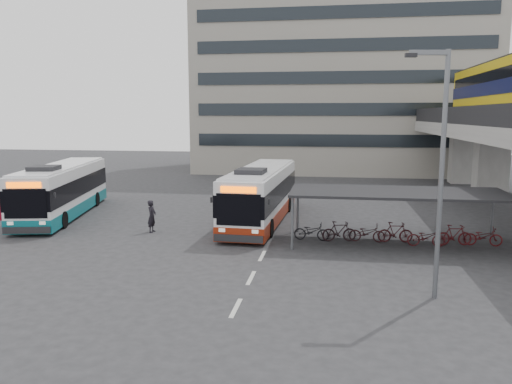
# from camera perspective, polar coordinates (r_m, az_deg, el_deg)

# --- Properties ---
(ground) EXTENTS (120.00, 120.00, 0.00)m
(ground) POSITION_cam_1_polar(r_m,az_deg,el_deg) (22.38, -5.69, -7.01)
(ground) COLOR #28282B
(ground) RESTS_ON ground
(bike_shelter) EXTENTS (10.00, 4.00, 2.54)m
(bike_shelter) POSITION_cam_1_polar(r_m,az_deg,el_deg) (24.49, 15.79, -2.65)
(bike_shelter) COLOR #595B60
(bike_shelter) RESTS_ON ground
(office_block) EXTENTS (30.00, 15.00, 25.00)m
(office_block) POSITION_cam_1_polar(r_m,az_deg,el_deg) (57.20, 9.61, 15.15)
(office_block) COLOR gray
(office_block) RESTS_ON ground
(road_markings) EXTENTS (0.15, 7.60, 0.01)m
(road_markings) POSITION_cam_1_polar(r_m,az_deg,el_deg) (19.07, -0.57, -9.78)
(road_markings) COLOR beige
(road_markings) RESTS_ON ground
(bus_main) EXTENTS (2.97, 11.44, 3.35)m
(bus_main) POSITION_cam_1_polar(r_m,az_deg,el_deg) (28.51, 0.60, -0.32)
(bus_main) COLOR white
(bus_main) RESTS_ON ground
(bus_teal) EXTENTS (4.68, 11.50, 3.32)m
(bus_teal) POSITION_cam_1_polar(r_m,az_deg,el_deg) (32.44, -21.22, 0.17)
(bus_teal) COLOR white
(bus_teal) RESTS_ON ground
(pedestrian) EXTENTS (0.44, 0.64, 1.69)m
(pedestrian) POSITION_cam_1_polar(r_m,az_deg,el_deg) (26.60, -11.82, -2.74)
(pedestrian) COLOR black
(pedestrian) RESTS_ON ground
(lamp_post) EXTENTS (1.42, 0.37, 8.11)m
(lamp_post) POSITION_cam_1_polar(r_m,az_deg,el_deg) (17.14, 20.18, 3.37)
(lamp_post) COLOR #595B60
(lamp_post) RESTS_ON ground
(sign_totem_north) EXTENTS (0.52, 0.16, 2.38)m
(sign_totem_north) POSITION_cam_1_polar(r_m,az_deg,el_deg) (35.11, -26.01, -0.02)
(sign_totem_north) COLOR #A80A20
(sign_totem_north) RESTS_ON ground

